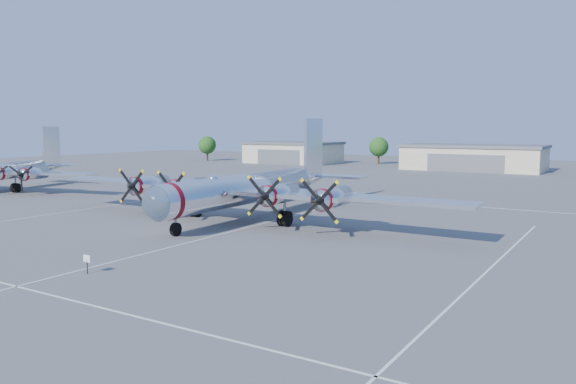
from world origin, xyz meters
The scene contains 9 objects.
ground centered at (0.00, 0.00, 0.00)m, with size 260.00×260.00×0.00m, color #525255.
parking_lines centered at (0.00, -1.75, 0.01)m, with size 60.00×50.08×0.01m.
hangar_west centered at (-45.00, 81.96, 2.71)m, with size 22.60×14.60×5.40m.
hangar_center centered at (0.00, 81.96, 2.71)m, with size 28.60×14.60×5.40m.
tree_far_west centered at (-70.00, 78.00, 4.22)m, with size 4.80×4.80×6.64m.
tree_west centered at (-25.00, 90.00, 4.22)m, with size 4.80×4.80×6.64m.
main_bomber_b29 centered at (-2.85, 4.57, 0.00)m, with size 45.40×31.05×10.04m, color silver, non-canonical shape.
bomber_west centered at (-47.89, 6.08, 0.00)m, with size 34.79×24.63×9.19m, color silver, non-canonical shape.
info_placard centered at (1.08, -17.99, 0.83)m, with size 0.62×0.07×1.18m.
Camera 1 is at (29.59, -40.22, 9.02)m, focal length 35.00 mm.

